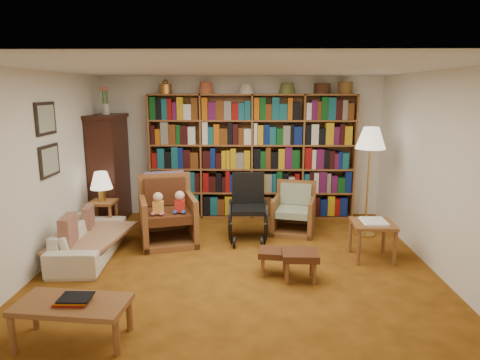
{
  "coord_description": "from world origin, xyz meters",
  "views": [
    {
      "loc": [
        0.12,
        -5.19,
        2.25
      ],
      "look_at": [
        0.02,
        0.6,
        1.04
      ],
      "focal_mm": 32.0,
      "sensor_mm": 36.0,
      "label": 1
    }
  ],
  "objects_px": {
    "floor_lamp": "(371,143)",
    "sofa": "(90,240)",
    "armchair_leather": "(169,214)",
    "side_table_papers": "(373,228)",
    "footstool_a": "(274,254)",
    "coffee_table": "(72,307)",
    "armchair_sage": "(293,213)",
    "wheelchair": "(248,210)",
    "side_table_lamp": "(103,210)",
    "footstool_b": "(300,257)"
  },
  "relations": [
    {
      "from": "footstool_b",
      "to": "coffee_table",
      "type": "relative_size",
      "value": 0.42
    },
    {
      "from": "sofa",
      "to": "footstool_b",
      "type": "bearing_deg",
      "value": -107.11
    },
    {
      "from": "sofa",
      "to": "armchair_leather",
      "type": "bearing_deg",
      "value": -59.24
    },
    {
      "from": "wheelchair",
      "to": "side_table_papers",
      "type": "height_order",
      "value": "wheelchair"
    },
    {
      "from": "sofa",
      "to": "floor_lamp",
      "type": "height_order",
      "value": "floor_lamp"
    },
    {
      "from": "armchair_sage",
      "to": "side_table_papers",
      "type": "height_order",
      "value": "armchair_sage"
    },
    {
      "from": "armchair_sage",
      "to": "floor_lamp",
      "type": "xyz_separation_m",
      "value": [
        1.13,
        -0.2,
        1.17
      ]
    },
    {
      "from": "coffee_table",
      "to": "armchair_sage",
      "type": "bearing_deg",
      "value": 53.99
    },
    {
      "from": "footstool_a",
      "to": "armchair_leather",
      "type": "bearing_deg",
      "value": 141.58
    },
    {
      "from": "floor_lamp",
      "to": "footstool_a",
      "type": "bearing_deg",
      "value": -135.82
    },
    {
      "from": "sofa",
      "to": "side_table_lamp",
      "type": "relative_size",
      "value": 2.97
    },
    {
      "from": "wheelchair",
      "to": "coffee_table",
      "type": "height_order",
      "value": "wheelchair"
    },
    {
      "from": "floor_lamp",
      "to": "sofa",
      "type": "bearing_deg",
      "value": -166.82
    },
    {
      "from": "side_table_lamp",
      "to": "wheelchair",
      "type": "relative_size",
      "value": 0.54
    },
    {
      "from": "side_table_papers",
      "to": "coffee_table",
      "type": "bearing_deg",
      "value": -148.16
    },
    {
      "from": "wheelchair",
      "to": "footstool_a",
      "type": "height_order",
      "value": "wheelchair"
    },
    {
      "from": "footstool_a",
      "to": "footstool_b",
      "type": "xyz_separation_m",
      "value": [
        0.3,
        -0.17,
        0.04
      ]
    },
    {
      "from": "sofa",
      "to": "footstool_a",
      "type": "bearing_deg",
      "value": -105.12
    },
    {
      "from": "footstool_b",
      "to": "coffee_table",
      "type": "bearing_deg",
      "value": -148.95
    },
    {
      "from": "armchair_leather",
      "to": "wheelchair",
      "type": "xyz_separation_m",
      "value": [
        1.19,
        0.1,
        0.05
      ]
    },
    {
      "from": "wheelchair",
      "to": "side_table_lamp",
      "type": "bearing_deg",
      "value": 176.55
    },
    {
      "from": "armchair_leather",
      "to": "side_table_papers",
      "type": "height_order",
      "value": "armchair_leather"
    },
    {
      "from": "sofa",
      "to": "floor_lamp",
      "type": "bearing_deg",
      "value": -79.69
    },
    {
      "from": "floor_lamp",
      "to": "coffee_table",
      "type": "bearing_deg",
      "value": -139.04
    },
    {
      "from": "side_table_lamp",
      "to": "floor_lamp",
      "type": "distance_m",
      "value": 4.28
    },
    {
      "from": "side_table_papers",
      "to": "footstool_a",
      "type": "bearing_deg",
      "value": -158.66
    },
    {
      "from": "floor_lamp",
      "to": "side_table_papers",
      "type": "bearing_deg",
      "value": -100.36
    },
    {
      "from": "side_table_papers",
      "to": "footstool_b",
      "type": "relative_size",
      "value": 1.3
    },
    {
      "from": "side_table_lamp",
      "to": "footstool_a",
      "type": "xyz_separation_m",
      "value": [
        2.61,
        -1.44,
        -0.15
      ]
    },
    {
      "from": "armchair_sage",
      "to": "footstool_b",
      "type": "xyz_separation_m",
      "value": [
        -0.11,
        -1.86,
        -0.01
      ]
    },
    {
      "from": "side_table_papers",
      "to": "footstool_b",
      "type": "height_order",
      "value": "side_table_papers"
    },
    {
      "from": "side_table_papers",
      "to": "footstool_a",
      "type": "distance_m",
      "value": 1.47
    },
    {
      "from": "coffee_table",
      "to": "side_table_lamp",
      "type": "bearing_deg",
      "value": 103.31
    },
    {
      "from": "sofa",
      "to": "wheelchair",
      "type": "distance_m",
      "value": 2.32
    },
    {
      "from": "footstool_a",
      "to": "wheelchair",
      "type": "bearing_deg",
      "value": 103.92
    },
    {
      "from": "wheelchair",
      "to": "side_table_papers",
      "type": "relative_size",
      "value": 1.81
    },
    {
      "from": "armchair_sage",
      "to": "side_table_lamp",
      "type": "bearing_deg",
      "value": -175.3
    },
    {
      "from": "side_table_lamp",
      "to": "coffee_table",
      "type": "distance_m",
      "value": 3.02
    },
    {
      "from": "coffee_table",
      "to": "floor_lamp",
      "type": "bearing_deg",
      "value": 40.96
    },
    {
      "from": "side_table_papers",
      "to": "armchair_sage",
      "type": "bearing_deg",
      "value": 129.34
    },
    {
      "from": "armchair_leather",
      "to": "footstool_a",
      "type": "relative_size",
      "value": 2.55
    },
    {
      "from": "footstool_b",
      "to": "coffee_table",
      "type": "xyz_separation_m",
      "value": [
        -2.21,
        -1.33,
        0.04
      ]
    },
    {
      "from": "armchair_leather",
      "to": "footstool_b",
      "type": "relative_size",
      "value": 2.42
    },
    {
      "from": "footstool_a",
      "to": "footstool_b",
      "type": "relative_size",
      "value": 0.95
    },
    {
      "from": "armchair_leather",
      "to": "coffee_table",
      "type": "height_order",
      "value": "armchair_leather"
    },
    {
      "from": "armchair_sage",
      "to": "wheelchair",
      "type": "distance_m",
      "value": 0.84
    },
    {
      "from": "floor_lamp",
      "to": "coffee_table",
      "type": "distance_m",
      "value": 4.7
    },
    {
      "from": "side_table_lamp",
      "to": "footstool_b",
      "type": "distance_m",
      "value": 3.33
    },
    {
      "from": "footstool_b",
      "to": "floor_lamp",
      "type": "bearing_deg",
      "value": 53.36
    },
    {
      "from": "side_table_papers",
      "to": "coffee_table",
      "type": "distance_m",
      "value": 3.85
    }
  ]
}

